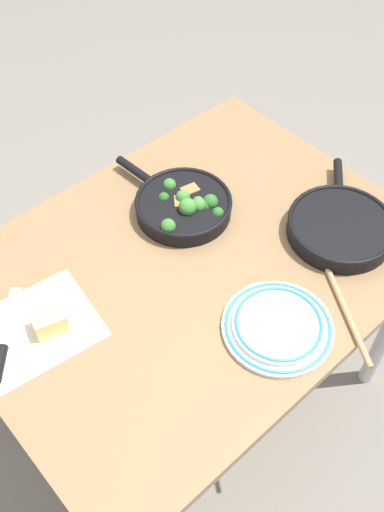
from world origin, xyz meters
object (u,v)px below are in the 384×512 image
object	(u,v)px
skillet_eggs	(340,227)
grater_knife	(4,346)
cheese_block	(50,321)
skillet_broccoli	(183,205)
dinner_plate_stack	(278,326)
wooden_spoon	(332,278)

from	to	relation	value
skillet_eggs	grater_knife	size ratio (longest dim) A/B	1.62
grater_knife	cheese_block	bearing A→B (deg)	-63.51
skillet_broccoli	dinner_plate_stack	size ratio (longest dim) A/B	1.51
skillet_broccoli	wooden_spoon	size ratio (longest dim) A/B	1.08
wooden_spoon	cheese_block	bearing A→B (deg)	90.70
skillet_eggs	cheese_block	xyz separation A→B (m)	(-0.72, 0.26, 0.00)
cheese_block	skillet_eggs	bearing A→B (deg)	-19.65
skillet_eggs	wooden_spoon	distance (m)	0.16
cheese_block	dinner_plate_stack	world-z (taller)	cheese_block
skillet_broccoli	cheese_block	bearing A→B (deg)	94.82
skillet_eggs	grater_knife	world-z (taller)	skillet_eggs
grater_knife	dinner_plate_stack	distance (m)	0.62
skillet_eggs	dinner_plate_stack	distance (m)	0.35
wooden_spoon	skillet_broccoli	bearing A→B (deg)	46.60
wooden_spoon	grater_knife	distance (m)	0.78
skillet_eggs	wooden_spoon	xyz separation A→B (m)	(-0.13, -0.08, -0.02)
skillet_eggs	dinner_plate_stack	size ratio (longest dim) A/B	1.31
skillet_broccoli	skillet_eggs	world-z (taller)	skillet_broccoli
skillet_broccoli	cheese_block	distance (m)	0.47
skillet_eggs	skillet_broccoli	bearing A→B (deg)	86.43
skillet_broccoli	wooden_spoon	distance (m)	0.43
skillet_broccoli	cheese_block	xyz separation A→B (m)	(-0.47, -0.07, -0.00)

